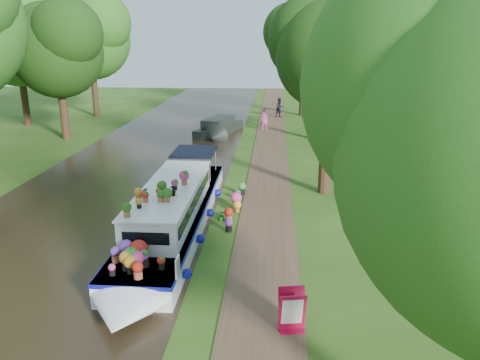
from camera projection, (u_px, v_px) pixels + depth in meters
name	position (u px, v px, depth m)	size (l,w,h in m)	color
ground	(238.00, 213.00, 19.42)	(100.00, 100.00, 0.00)	#2A4E13
canal_water	(97.00, 209.00, 19.83)	(10.00, 100.00, 0.02)	black
towpath	(267.00, 213.00, 19.33)	(2.20, 100.00, 0.03)	#4F3625
plant_boat	(172.00, 213.00, 17.06)	(2.29, 13.52, 2.28)	silver
tree_near_overhang	(331.00, 47.00, 20.15)	(5.52, 5.28, 8.99)	black
tree_near_mid	(321.00, 46.00, 31.61)	(6.90, 6.60, 9.40)	black
tree_near_far	(305.00, 37.00, 41.97)	(7.59, 7.26, 10.30)	black
tree_far_c	(57.00, 45.00, 31.90)	(7.13, 6.82, 9.59)	black
tree_far_d	(90.00, 33.00, 41.30)	(8.05, 7.70, 10.85)	black
tree_far_h	(17.00, 36.00, 36.89)	(7.82, 7.48, 10.49)	black
second_boat	(219.00, 128.00, 35.17)	(3.31, 6.75, 1.24)	black
sandwich_board	(292.00, 312.00, 11.48)	(0.70, 0.63, 1.06)	#AA0C31
pedestrian_pink	(265.00, 119.00, 36.54)	(0.63, 0.41, 1.73)	#D55799
pedestrian_dark	(280.00, 108.00, 42.40)	(0.85, 0.66, 1.75)	black
verge_plant	(221.00, 215.00, 18.58)	(0.38, 0.33, 0.43)	#1D5F1C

